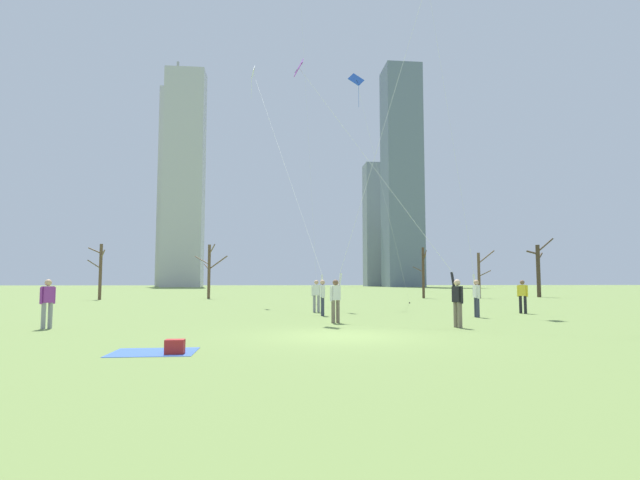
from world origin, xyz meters
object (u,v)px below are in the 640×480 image
distant_kite_high_overhead_blue (360,96)px  bystander_strolling_midfield (316,294)px  kite_flyer_midfield_left_pink (464,214)px  kite_flyer_foreground_left_purple (422,247)px  bare_tree_rightmost (423,272)px  bare_tree_center (100,270)px  bystander_far_off_by_trees (47,301)px  bare_tree_left_of_center (538,268)px  kite_flyer_midfield_center_yellow (360,215)px  bare_tree_far_right_edge (209,269)px  bare_tree_leftmost (480,273)px  bystander_watching_nearby (523,295)px  picnic_spot (166,349)px  kite_flyer_foreground_right_white (306,241)px

distant_kite_high_overhead_blue → bystander_strolling_midfield: bearing=-116.5°
kite_flyer_midfield_left_pink → kite_flyer_foreground_left_purple: size_ratio=1.86×
bare_tree_rightmost → bare_tree_center: 28.71m
bystander_far_off_by_trees → bare_tree_left_of_center: 45.51m
bystander_far_off_by_trees → bare_tree_center: 28.31m
kite_flyer_midfield_center_yellow → kite_flyer_foreground_left_purple: bearing=-43.8°
kite_flyer_midfield_center_yellow → bystander_far_off_by_trees: 11.44m
bare_tree_left_of_center → bare_tree_far_right_edge: (-32.16, -0.47, -0.23)m
kite_flyer_midfield_left_pink → bare_tree_leftmost: (10.40, 22.39, -2.40)m
bystander_watching_nearby → bare_tree_rightmost: bare_tree_rightmost is taller
bystander_watching_nearby → bystander_far_off_by_trees: bearing=-163.0°
picnic_spot → bare_tree_leftmost: bearing=57.3°
kite_flyer_midfield_center_yellow → bare_tree_leftmost: 30.27m
kite_flyer_foreground_left_purple → bystander_far_off_by_trees: kite_flyer_foreground_left_purple is taller
bystander_far_off_by_trees → bare_tree_far_right_edge: bare_tree_far_right_edge is taller
picnic_spot → kite_flyer_midfield_center_yellow: bearing=54.6°
bystander_far_off_by_trees → bare_tree_rightmost: bearing=52.6°
bystander_watching_nearby → bare_tree_center: size_ratio=0.34×
kite_flyer_midfield_left_pink → bare_tree_left_of_center: 30.67m
kite_flyer_foreground_right_white → distant_kite_high_overhead_blue: (4.23, 7.72, 10.51)m
bare_tree_left_of_center → bare_tree_leftmost: (-7.24, -2.63, -0.58)m
bystander_strolling_midfield → bare_tree_center: bare_tree_center is taller
bystander_far_off_by_trees → bystander_watching_nearby: size_ratio=1.00×
kite_flyer_midfield_left_pink → bystander_watching_nearby: bearing=14.1°
bare_tree_center → bare_tree_leftmost: bearing=0.4°
bare_tree_rightmost → distant_kite_high_overhead_blue: bearing=-122.4°
kite_flyer_midfield_left_pink → picnic_spot: size_ratio=12.33×
kite_flyer_foreground_left_purple → bare_tree_center: (-19.81, 27.29, -0.23)m
kite_flyer_midfield_center_yellow → bare_tree_leftmost: bearing=58.1°
kite_flyer_midfield_center_yellow → bare_tree_rightmost: kite_flyer_midfield_center_yellow is taller
bystander_strolling_midfield → bare_tree_center: (-16.75, 19.45, 1.63)m
kite_flyer_foreground_right_white → bare_tree_far_right_edge: size_ratio=3.54×
kite_flyer_foreground_right_white → bare_tree_far_right_edge: bearing=108.1°
bare_tree_leftmost → bare_tree_center: size_ratio=0.94×
picnic_spot → bare_tree_left_of_center: bearing=51.5°
bystander_far_off_by_trees → bare_tree_leftmost: bare_tree_leftmost is taller
bare_tree_leftmost → bystander_far_off_by_trees: bearing=-134.1°
kite_flyer_midfield_left_pink → bystander_watching_nearby: 5.03m
bystander_watching_nearby → bare_tree_center: bare_tree_center is taller
kite_flyer_midfield_center_yellow → bare_tree_left_of_center: (23.19, 28.29, -1.28)m
bystander_watching_nearby → bare_tree_left_of_center: 28.27m
picnic_spot → kite_flyer_foreground_right_white: bearing=73.6°
bystander_watching_nearby → bare_tree_center: 34.20m
bystander_far_off_by_trees → bare_tree_center: size_ratio=0.34×
bystander_watching_nearby → bare_tree_rightmost: 22.43m
kite_flyer_foreground_right_white → bystander_strolling_midfield: 2.73m
bystander_strolling_midfield → kite_flyer_foreground_right_white: bearing=-146.1°
kite_flyer_foreground_left_purple → kite_flyer_midfield_center_yellow: kite_flyer_midfield_center_yellow is taller
bare_tree_left_of_center → bare_tree_center: 41.19m
kite_flyer_midfield_left_pink → kite_flyer_foreground_right_white: bearing=162.1°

